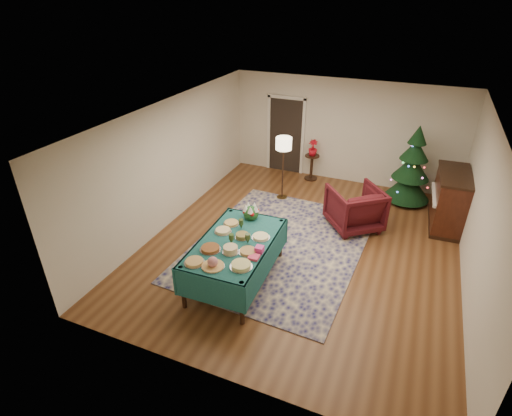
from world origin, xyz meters
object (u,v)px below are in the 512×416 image
at_px(buffet_table, 236,249).
at_px(potted_plant, 313,151).
at_px(floor_lamp, 284,147).
at_px(armchair, 355,206).
at_px(side_table, 311,168).
at_px(christmas_tree, 412,169).
at_px(piano, 449,201).
at_px(gift_box, 259,249).

height_order(buffet_table, potted_plant, potted_plant).
relative_size(buffet_table, floor_lamp, 1.37).
xyz_separation_m(buffet_table, armchair, (1.59, 2.64, -0.14)).
height_order(side_table, potted_plant, potted_plant).
xyz_separation_m(potted_plant, christmas_tree, (2.53, -0.35, 0.05)).
relative_size(side_table, christmas_tree, 0.36).
relative_size(floor_lamp, piano, 1.08).
height_order(gift_box, christmas_tree, christmas_tree).
bearing_deg(piano, armchair, -154.63).
distance_m(gift_box, potted_plant, 4.89).
distance_m(floor_lamp, piano, 3.84).
bearing_deg(buffet_table, potted_plant, 89.54).
distance_m(potted_plant, piano, 3.62).
height_order(gift_box, floor_lamp, floor_lamp).
xyz_separation_m(armchair, potted_plant, (-1.55, 2.09, 0.29)).
height_order(potted_plant, piano, piano).
bearing_deg(potted_plant, gift_box, -84.57).
distance_m(armchair, christmas_tree, 2.03).
xyz_separation_m(buffet_table, floor_lamp, (-0.32, 3.36, 0.68)).
height_order(buffet_table, gift_box, gift_box).
height_order(buffet_table, side_table, buffet_table).
height_order(christmas_tree, piano, christmas_tree).
xyz_separation_m(armchair, piano, (1.85, 0.88, 0.09)).
height_order(potted_plant, christmas_tree, christmas_tree).
bearing_deg(gift_box, floor_lamp, 103.20).
distance_m(gift_box, christmas_tree, 4.96).
height_order(buffet_table, christmas_tree, christmas_tree).
relative_size(armchair, christmas_tree, 0.54).
bearing_deg(buffet_table, side_table, 89.54).
bearing_deg(buffet_table, armchair, 58.98).
distance_m(buffet_table, potted_plant, 4.74).
height_order(buffet_table, piano, piano).
xyz_separation_m(floor_lamp, christmas_tree, (2.88, 1.03, -0.48)).
relative_size(floor_lamp, side_table, 2.28).
bearing_deg(buffet_table, piano, 45.64).
height_order(armchair, piano, piano).
xyz_separation_m(gift_box, armchair, (1.09, 2.77, -0.36)).
bearing_deg(gift_box, buffet_table, 165.53).
bearing_deg(side_table, buffet_table, -90.46).
bearing_deg(side_table, potted_plant, 0.00).
bearing_deg(christmas_tree, floor_lamp, -160.41).
height_order(armchair, floor_lamp, floor_lamp).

